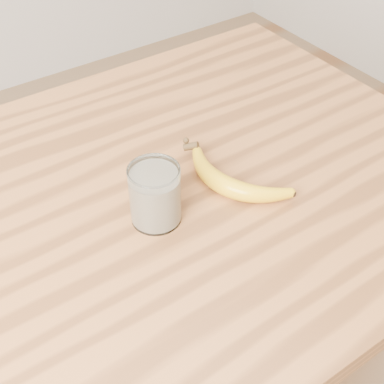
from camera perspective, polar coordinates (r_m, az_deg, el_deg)
table at (r=0.96m, az=-6.32°, el=-7.00°), size 1.20×0.80×0.90m
smoothie_glass at (r=0.81m, az=-3.96°, el=-0.40°), size 0.08×0.08×0.10m
banana at (r=0.87m, az=3.68°, el=0.58°), size 0.19×0.29×0.03m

